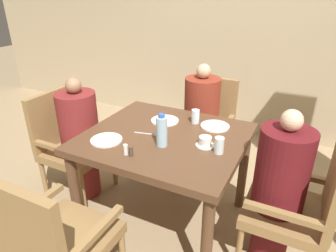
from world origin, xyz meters
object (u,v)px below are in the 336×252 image
at_px(plate_main_right, 106,140).
at_px(glass_tall_near, 219,145).
at_px(chair_far_side, 206,123).
at_px(water_bottle, 162,131).
at_px(plate_dessert_center, 165,121).
at_px(chair_right_side, 301,204).
at_px(diner_in_far_chair, 201,121).
at_px(chair_near_corner, 53,239).
at_px(diner_in_left_chair, 81,138).
at_px(chair_left_side, 69,141).
at_px(plate_main_left, 215,126).
at_px(diner_in_right_chair, 279,189).
at_px(teacup_with_saucer, 205,142).
at_px(glass_tall_mid, 195,116).

height_order(plate_main_right, glass_tall_near, glass_tall_near).
xyz_separation_m(chair_far_side, water_bottle, (0.05, -1.03, 0.37)).
bearing_deg(plate_dessert_center, chair_right_side, -11.44).
distance_m(diner_in_far_chair, chair_near_corner, 1.64).
relative_size(diner_in_left_chair, plate_dessert_center, 5.02).
relative_size(diner_in_left_chair, diner_in_far_chair, 0.97).
xyz_separation_m(chair_far_side, chair_near_corner, (-0.22, -1.77, 0.00)).
height_order(chair_left_side, plate_main_left, chair_left_side).
distance_m(chair_left_side, glass_tall_near, 1.39).
relative_size(plate_main_left, water_bottle, 0.96).
distance_m(diner_in_right_chair, teacup_with_saucer, 0.54).
bearing_deg(teacup_with_saucer, plate_main_left, 96.44).
bearing_deg(diner_in_left_chair, chair_near_corner, -56.90).
distance_m(chair_far_side, chair_near_corner, 1.78).
bearing_deg(chair_far_side, plate_dessert_center, -99.16).
height_order(chair_left_side, chair_right_side, same).
distance_m(diner_in_far_chair, diner_in_right_chair, 1.09).
height_order(diner_in_left_chair, glass_tall_mid, diner_in_left_chair).
bearing_deg(chair_left_side, glass_tall_near, -2.90).
bearing_deg(glass_tall_mid, diner_in_right_chair, -23.03).
xyz_separation_m(chair_far_side, glass_tall_mid, (0.11, -0.59, 0.32)).
bearing_deg(chair_near_corner, diner_in_left_chair, 123.10).
height_order(chair_left_side, teacup_with_saucer, chair_left_side).
bearing_deg(chair_near_corner, plate_main_left, 67.24).
bearing_deg(diner_in_right_chair, plate_main_right, -167.27).
distance_m(chair_right_side, diner_in_right_chair, 0.16).
xyz_separation_m(plate_main_right, glass_tall_mid, (0.43, 0.54, 0.05)).
height_order(chair_right_side, plate_main_right, chair_right_side).
distance_m(chair_far_side, plate_main_right, 1.21).
relative_size(diner_in_left_chair, glass_tall_mid, 10.20).
distance_m(chair_near_corner, water_bottle, 0.87).
height_order(chair_far_side, diner_in_right_chair, diner_in_right_chair).
height_order(diner_in_left_chair, plate_main_right, diner_in_left_chair).
distance_m(plate_main_left, glass_tall_mid, 0.17).
bearing_deg(diner_in_far_chair, plate_dessert_center, -101.55).
relative_size(chair_near_corner, teacup_with_saucer, 7.39).
relative_size(diner_in_right_chair, plate_dessert_center, 5.12).
bearing_deg(chair_far_side, water_bottle, -87.22).
relative_size(diner_in_left_chair, teacup_with_saucer, 8.64).
bearing_deg(glass_tall_mid, diner_in_left_chair, -162.26).
distance_m(chair_far_side, chair_right_side, 1.29).
xyz_separation_m(diner_in_right_chair, plate_main_left, (-0.53, 0.29, 0.21)).
bearing_deg(chair_near_corner, plate_main_right, 98.69).
relative_size(diner_in_far_chair, glass_tall_near, 10.53).
relative_size(diner_in_right_chair, teacup_with_saucer, 8.82).
relative_size(plate_main_left, plate_main_right, 1.00).
distance_m(chair_left_side, glass_tall_mid, 1.14).
height_order(diner_in_far_chair, teacup_with_saucer, diner_in_far_chair).
bearing_deg(diner_in_right_chair, plate_main_left, 151.29).
xyz_separation_m(plate_main_left, teacup_with_saucer, (0.03, -0.31, 0.02)).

